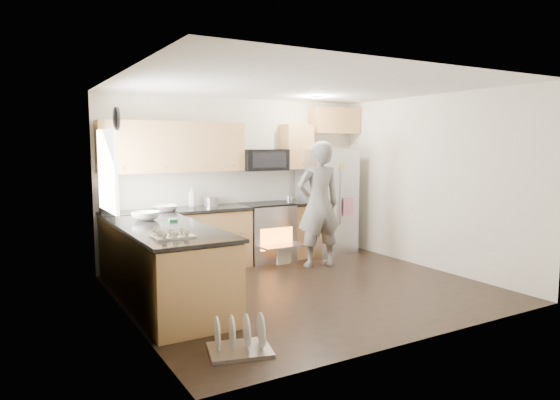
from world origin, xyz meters
TOP-DOWN VIEW (x-y plane):
  - ground at (0.00, 0.00)m, footprint 4.50×4.50m
  - room_shell at (-0.04, 0.02)m, footprint 4.54×4.04m
  - back_cabinet_run at (-0.59, 1.75)m, footprint 4.45×0.64m
  - peninsula at (-1.75, 0.25)m, footprint 0.96×2.36m
  - stove_range at (0.35, 1.69)m, footprint 0.76×0.97m
  - refrigerator at (1.50, 1.64)m, footprint 0.98×0.82m
  - person at (0.84, 0.93)m, footprint 0.75×0.55m
  - dish_rack at (-1.60, -1.38)m, footprint 0.65×0.57m

SIDE VIEW (x-z plane):
  - ground at x=0.00m, z-range 0.00..0.00m
  - dish_rack at x=-1.60m, z-range -0.08..0.26m
  - peninsula at x=-1.75m, z-range -0.05..0.98m
  - stove_range at x=0.35m, z-range -0.22..1.57m
  - refrigerator at x=1.50m, z-range 0.00..1.79m
  - person at x=0.84m, z-range 0.00..1.92m
  - back_cabinet_run at x=-0.59m, z-range -0.29..2.21m
  - room_shell at x=-0.04m, z-range 0.36..2.98m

